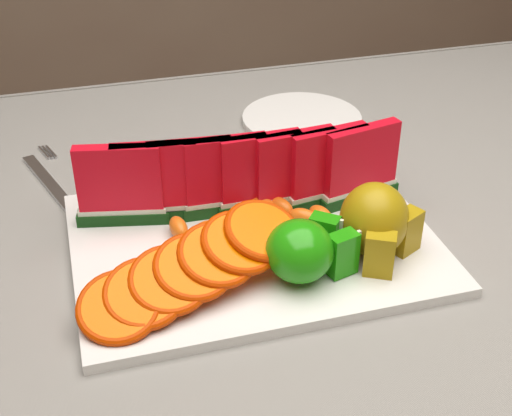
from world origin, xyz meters
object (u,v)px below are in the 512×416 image
object	(u,v)px
platter	(254,242)
pear_cluster	(376,222)
apple_cluster	(306,250)
side_plate	(302,119)
fork	(50,181)

from	to	relation	value
platter	pear_cluster	bearing A→B (deg)	-26.60
apple_cluster	pear_cluster	distance (m)	0.09
side_plate	fork	bearing A→B (deg)	-167.95
apple_cluster	pear_cluster	size ratio (longest dim) A/B	1.08
pear_cluster	fork	xyz separation A→B (m)	(-0.34, 0.27, -0.05)
fork	pear_cluster	bearing A→B (deg)	-38.85
side_plate	fork	distance (m)	0.38
platter	apple_cluster	bearing A→B (deg)	-67.47
side_plate	platter	bearing A→B (deg)	-118.41
apple_cluster	fork	xyz separation A→B (m)	(-0.25, 0.29, -0.04)
platter	fork	distance (m)	0.30
side_plate	pear_cluster	bearing A→B (deg)	-96.18
pear_cluster	side_plate	world-z (taller)	pear_cluster
platter	fork	xyz separation A→B (m)	(-0.22, 0.21, -0.00)
apple_cluster	pear_cluster	xyz separation A→B (m)	(0.09, 0.02, 0.01)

